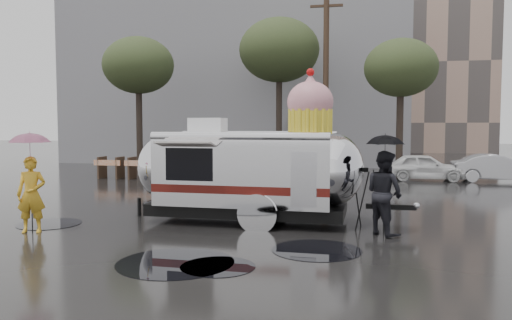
% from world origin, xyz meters
% --- Properties ---
extents(ground, '(120.00, 120.00, 0.00)m').
position_xyz_m(ground, '(0.00, 0.00, 0.00)').
color(ground, black).
rests_on(ground, ground).
extents(puddles, '(8.38, 9.47, 0.01)m').
position_xyz_m(puddles, '(0.10, 1.16, 0.00)').
color(puddles, black).
rests_on(puddles, ground).
extents(grey_building, '(22.00, 12.00, 13.00)m').
position_xyz_m(grey_building, '(-4.00, 24.00, 6.50)').
color(grey_building, slate).
rests_on(grey_building, ground).
extents(utility_pole, '(1.60, 0.28, 9.00)m').
position_xyz_m(utility_pole, '(2.50, 14.00, 4.62)').
color(utility_pole, '#473323').
rests_on(utility_pole, ground).
extents(tree_left, '(3.64, 3.64, 6.95)m').
position_xyz_m(tree_left, '(-7.00, 13.00, 5.48)').
color(tree_left, '#382D26').
rests_on(tree_left, ground).
extents(tree_mid, '(4.20, 4.20, 8.03)m').
position_xyz_m(tree_mid, '(0.00, 15.00, 6.34)').
color(tree_mid, '#382D26').
rests_on(tree_mid, ground).
extents(tree_right, '(3.36, 3.36, 6.42)m').
position_xyz_m(tree_right, '(6.00, 13.00, 5.06)').
color(tree_right, '#382D26').
rests_on(tree_right, ground).
extents(barricade_row, '(4.30, 0.80, 1.00)m').
position_xyz_m(barricade_row, '(-5.55, 9.96, 0.52)').
color(barricade_row, '#473323').
rests_on(barricade_row, ground).
extents(airstream_trailer, '(7.29, 2.80, 3.92)m').
position_xyz_m(airstream_trailer, '(1.48, 1.25, 1.38)').
color(airstream_trailer, silver).
rests_on(airstream_trailer, ground).
extents(person_left, '(0.73, 0.59, 1.75)m').
position_xyz_m(person_left, '(-3.16, -1.09, 0.87)').
color(person_left, gold).
rests_on(person_left, ground).
extents(umbrella_pink, '(1.12, 1.12, 2.31)m').
position_xyz_m(umbrella_pink, '(-3.16, -1.09, 1.93)').
color(umbrella_pink, pink).
rests_on(umbrella_pink, ground).
extents(person_right, '(0.97, 1.01, 1.89)m').
position_xyz_m(person_right, '(4.71, 0.29, 0.94)').
color(person_right, black).
rests_on(person_right, ground).
extents(umbrella_black, '(1.06, 1.06, 2.27)m').
position_xyz_m(umbrella_black, '(4.71, 0.29, 1.91)').
color(umbrella_black, black).
rests_on(umbrella_black, ground).
extents(tripod, '(0.59, 0.59, 1.47)m').
position_xyz_m(tripod, '(4.29, 0.82, 0.86)').
color(tripod, black).
rests_on(tripod, ground).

